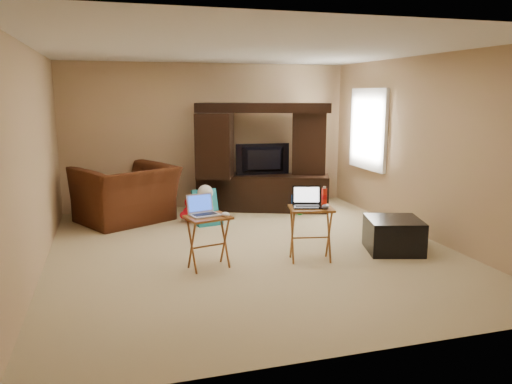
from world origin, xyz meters
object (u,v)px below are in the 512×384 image
object	(u,v)px
push_toy	(307,198)
mouse_left	(226,214)
entertainment_center	(263,157)
child_rocker	(207,207)
laptop_left	(205,206)
water_bottle	(324,197)
tray_table_left	(209,242)
recliner	(126,194)
plush_toy	(191,209)
ottoman	(394,235)
television	(264,160)
mouse_right	(326,207)
laptop_right	(308,197)
tray_table_right	(311,234)

from	to	relation	value
push_toy	mouse_left	distance (m)	3.10
entertainment_center	push_toy	xyz separation A→B (m)	(0.67, -0.37, -0.68)
child_rocker	laptop_left	world-z (taller)	laptop_left
water_bottle	tray_table_left	bearing A→B (deg)	180.00
recliner	plush_toy	distance (m)	1.04
entertainment_center	recliner	size ratio (longest dim) A/B	1.65
recliner	mouse_left	distance (m)	2.73
ottoman	push_toy	bearing A→B (deg)	95.86
television	laptop_left	xyz separation A→B (m)	(-1.50, -2.59, -0.14)
child_rocker	water_bottle	distance (m)	2.31
tray_table_left	mouse_right	size ratio (longest dim) A/B	4.61
television	mouse_left	world-z (taller)	television
television	water_bottle	world-z (taller)	television
mouse_left	water_bottle	xyz separation A→B (m)	(1.23, 0.07, 0.12)
push_toy	mouse_right	bearing A→B (deg)	-103.16
television	child_rocker	size ratio (longest dim) A/B	1.77
plush_toy	laptop_left	world-z (taller)	laptop_left
entertainment_center	laptop_right	size ratio (longest dim) A/B	6.52
ottoman	laptop_left	size ratio (longest dim) A/B	2.05
ottoman	tray_table_left	bearing A→B (deg)	179.12
child_rocker	tray_table_right	world-z (taller)	tray_table_right
mouse_right	water_bottle	world-z (taller)	water_bottle
child_rocker	mouse_left	distance (m)	2.10
tray_table_right	mouse_left	xyz separation A→B (m)	(-1.03, 0.01, 0.31)
recliner	water_bottle	world-z (taller)	recliner
entertainment_center	tray_table_right	world-z (taller)	entertainment_center
recliner	tray_table_left	xyz separation A→B (m)	(0.82, -2.46, -0.13)
mouse_right	water_bottle	bearing A→B (deg)	70.71
tray_table_left	child_rocker	bearing A→B (deg)	66.11
tray_table_right	water_bottle	bearing A→B (deg)	33.58
recliner	tray_table_right	size ratio (longest dim) A/B	2.06
recliner	laptop_left	size ratio (longest dim) A/B	4.21
recliner	water_bottle	size ratio (longest dim) A/B	6.71
push_toy	mouse_left	bearing A→B (deg)	-125.16
television	recliner	world-z (taller)	television
ottoman	water_bottle	world-z (taller)	water_bottle
entertainment_center	recliner	world-z (taller)	entertainment_center
recliner	tray_table_left	world-z (taller)	recliner
mouse_right	recliner	bearing A→B (deg)	129.32
ottoman	laptop_right	distance (m)	1.32
tray_table_left	laptop_left	size ratio (longest dim) A/B	1.91
child_rocker	tray_table_right	distance (m)	2.24
plush_toy	mouse_right	world-z (taller)	mouse_right
plush_toy	water_bottle	xyz separation A→B (m)	(1.28, -2.15, 0.55)
plush_toy	water_bottle	bearing A→B (deg)	-59.09
entertainment_center	television	distance (m)	0.06
laptop_right	water_bottle	xyz separation A→B (m)	(0.24, 0.06, -0.02)
tray_table_left	plush_toy	bearing A→B (deg)	72.61
ottoman	tray_table_right	size ratio (longest dim) A/B	1.00
laptop_left	tray_table_right	bearing A→B (deg)	-20.21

